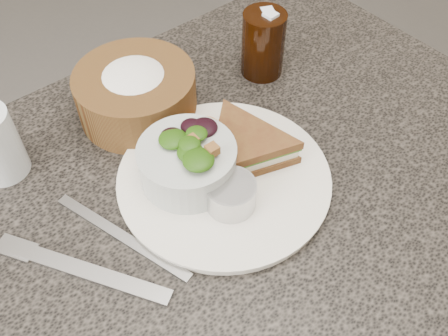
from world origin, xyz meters
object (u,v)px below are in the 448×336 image
salad_bowl (187,158)px  bread_basket (135,87)px  dining_table (221,302)px  cola_glass (263,41)px  dinner_plate (224,179)px  sandwich (245,147)px  dressing_ramekin (231,195)px

salad_bowl → bread_basket: bearing=81.9°
bread_basket → dining_table: bearing=-88.6°
salad_bowl → cola_glass: 0.27m
dining_table → salad_bowl: (-0.03, 0.03, 0.43)m
dinner_plate → bread_basket: bearing=94.4°
dining_table → salad_bowl: 0.43m
sandwich → bread_basket: bearing=125.5°
dressing_ramekin → sandwich: bearing=36.8°
dining_table → dressing_ramekin: size_ratio=14.83×
dining_table → bread_basket: bearing=91.4°
dressing_ramekin → bread_basket: bearing=87.9°
dinner_plate → salad_bowl: bearing=140.7°
dining_table → sandwich: 0.41m
dinner_plate → dressing_ramekin: 0.06m
dining_table → cola_glass: (0.22, 0.15, 0.44)m
dressing_ramekin → dinner_plate: bearing=61.0°
dressing_ramekin → bread_basket: 0.24m
dinner_plate → dressing_ramekin: size_ratio=4.38×
dinner_plate → dressing_ramekin: (-0.02, -0.04, 0.03)m
dining_table → cola_glass: 0.51m
dinner_plate → cola_glass: bearing=35.9°
dressing_ramekin → cola_glass: bearing=39.9°
dinner_plate → sandwich: (0.04, 0.01, 0.03)m
dining_table → salad_bowl: bearing=130.8°
salad_bowl → bread_basket: bread_basket is taller
bread_basket → sandwich: bearing=-72.3°
dining_table → cola_glass: cola_glass is taller
cola_glass → bread_basket: bearing=168.2°
sandwich → bread_basket: 0.20m
salad_bowl → dining_table: bearing=-49.2°
dining_table → dinner_plate: size_ratio=3.39×
dinner_plate → dining_table: bearing=-171.3°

